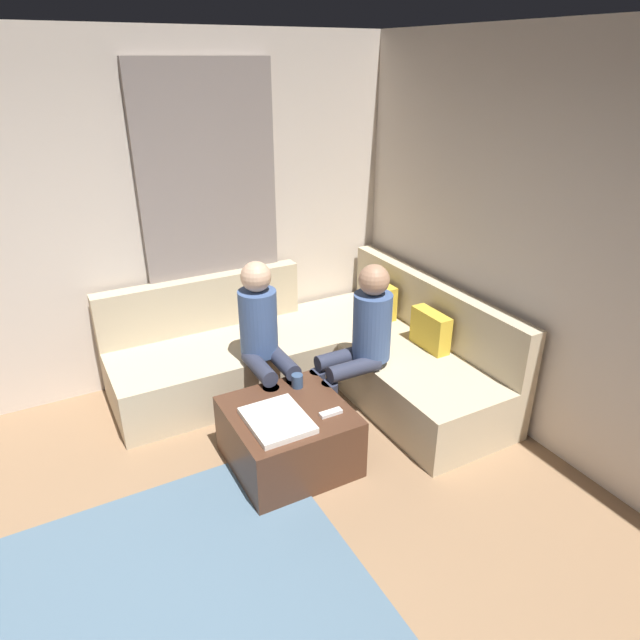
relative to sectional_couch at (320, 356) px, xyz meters
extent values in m
cube|color=beige|center=(-0.86, -1.88, 1.07)|extent=(0.12, 6.00, 2.70)
cube|color=gray|center=(-0.76, -0.58, 0.97)|extent=(0.06, 1.10, 2.50)
cube|color=#C6B593|center=(0.30, 0.53, -0.07)|extent=(2.10, 0.85, 0.42)
cube|color=#C6B593|center=(0.30, 0.88, 0.36)|extent=(2.10, 0.14, 0.45)
cube|color=#C6B593|center=(-0.32, -0.75, -0.07)|extent=(0.85, 1.70, 0.42)
cube|color=#C6B593|center=(-0.68, -0.75, 0.36)|extent=(0.14, 1.70, 0.45)
cube|color=gold|center=(-0.20, 0.70, 0.26)|extent=(0.36, 0.12, 0.36)
cube|color=gold|center=(0.50, 0.70, 0.26)|extent=(0.36, 0.12, 0.36)
cube|color=#4C2D1E|center=(0.75, -0.65, -0.07)|extent=(0.76, 0.76, 0.42)
cube|color=white|center=(0.85, -0.77, 0.16)|extent=(0.44, 0.36, 0.04)
cylinder|color=#334C72|center=(0.53, -0.47, 0.19)|extent=(0.08, 0.08, 0.10)
cube|color=white|center=(0.93, -0.43, 0.15)|extent=(0.05, 0.15, 0.02)
cylinder|color=#2D3347|center=(0.59, -0.25, -0.07)|extent=(0.12, 0.12, 0.42)
cylinder|color=#2D3347|center=(0.41, -0.25, -0.07)|extent=(0.12, 0.12, 0.42)
cylinder|color=#2D3347|center=(0.59, -0.05, 0.20)|extent=(0.12, 0.40, 0.12)
cylinder|color=#2D3347|center=(0.41, -0.05, 0.20)|extent=(0.12, 0.40, 0.12)
cylinder|color=#3F598C|center=(0.50, 0.15, 0.45)|extent=(0.28, 0.28, 0.50)
sphere|color=tan|center=(0.50, 0.15, 0.81)|extent=(0.22, 0.22, 0.22)
cylinder|color=#2D3347|center=(0.45, -0.46, -0.07)|extent=(0.12, 0.12, 0.42)
cylinder|color=#2D3347|center=(0.45, -0.64, -0.07)|extent=(0.12, 0.12, 0.42)
cylinder|color=#2D3347|center=(0.25, -0.46, 0.20)|extent=(0.40, 0.12, 0.12)
cylinder|color=#2D3347|center=(0.25, -0.64, 0.20)|extent=(0.40, 0.12, 0.12)
cylinder|color=#3F598C|center=(0.05, -0.55, 0.45)|extent=(0.28, 0.28, 0.50)
sphere|color=#D8AD8C|center=(0.05, -0.55, 0.81)|extent=(0.22, 0.22, 0.22)
camera|label=1|loc=(3.52, -1.92, 2.22)|focal=31.49mm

